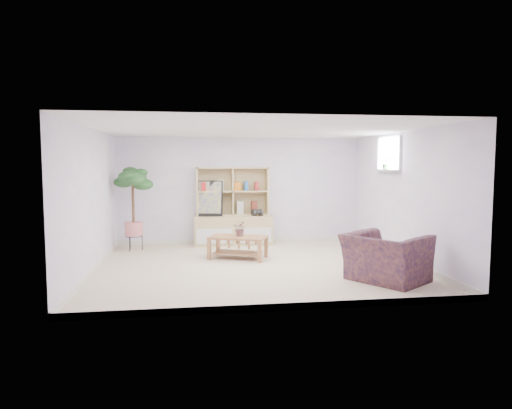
{
  "coord_description": "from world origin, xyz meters",
  "views": [
    {
      "loc": [
        -1.12,
        -7.87,
        1.81
      ],
      "look_at": [
        0.08,
        0.42,
        1.06
      ],
      "focal_mm": 32.0,
      "sensor_mm": 36.0,
      "label": 1
    }
  ],
  "objects": [
    {
      "name": "coffee_table",
      "position": [
        -0.23,
        0.69,
        0.22
      ],
      "size": [
        1.19,
        0.94,
        0.43
      ],
      "primitive_type": null,
      "rotation": [
        0.0,
        0.0,
        -0.4
      ],
      "color": "#98673B",
      "rests_on": "floor"
    },
    {
      "name": "armchair",
      "position": [
        1.84,
        -1.32,
        0.42
      ],
      "size": [
        1.45,
        1.49,
        0.84
      ],
      "primitive_type": "imported",
      "rotation": [
        0.0,
        0.0,
        2.17
      ],
      "color": "#0E0D34",
      "rests_on": "floor"
    },
    {
      "name": "toy_truck",
      "position": [
        0.34,
        2.14,
        0.73
      ],
      "size": [
        0.34,
        0.26,
        0.16
      ],
      "primitive_type": null,
      "rotation": [
        0.0,
        0.0,
        0.16
      ],
      "color": "black",
      "rests_on": "storage_unit"
    },
    {
      "name": "storage_unit",
      "position": [
        -0.18,
        2.24,
        0.87
      ],
      "size": [
        1.73,
        0.58,
        1.73
      ],
      "primitive_type": null,
      "color": "tan",
      "rests_on": "floor"
    },
    {
      "name": "baseboard",
      "position": [
        0.0,
        0.0,
        0.05
      ],
      "size": [
        5.5,
        5.0,
        0.1
      ],
      "primitive_type": null,
      "color": "white",
      "rests_on": "floor"
    },
    {
      "name": "window",
      "position": [
        2.73,
        0.6,
        2.0
      ],
      "size": [
        0.1,
        0.98,
        0.68
      ],
      "primitive_type": null,
      "color": "silver",
      "rests_on": "walls"
    },
    {
      "name": "poster",
      "position": [
        -0.7,
        2.21,
        1.05
      ],
      "size": [
        0.59,
        0.24,
        0.79
      ],
      "primitive_type": null,
      "rotation": [
        0.0,
        0.0,
        -0.19
      ],
      "color": "yellow",
      "rests_on": "storage_unit"
    },
    {
      "name": "table_plant",
      "position": [
        -0.18,
        0.71,
        0.58
      ],
      "size": [
        0.34,
        0.32,
        0.29
      ],
      "primitive_type": "imported",
      "rotation": [
        0.0,
        0.0,
        -0.48
      ],
      "color": "#144B1C",
      "rests_on": "coffee_table"
    },
    {
      "name": "sill_plant",
      "position": [
        2.67,
        0.63,
        1.81
      ],
      "size": [
        0.14,
        0.11,
        0.23
      ],
      "primitive_type": "imported",
      "rotation": [
        0.0,
        0.0,
        -0.09
      ],
      "color": "#1C4620",
      "rests_on": "window_sill"
    },
    {
      "name": "floor",
      "position": [
        0.0,
        0.0,
        0.0
      ],
      "size": [
        5.5,
        5.0,
        0.01
      ],
      "primitive_type": "cube",
      "color": "beige",
      "rests_on": "ground"
    },
    {
      "name": "floor_tree",
      "position": [
        -2.3,
        1.8,
        0.87
      ],
      "size": [
        0.7,
        0.7,
        1.75
      ],
      "primitive_type": null,
      "rotation": [
        0.0,
        0.0,
        0.09
      ],
      "color": "#1C4620",
      "rests_on": "floor"
    },
    {
      "name": "window_sill",
      "position": [
        2.67,
        0.6,
        1.68
      ],
      "size": [
        0.14,
        1.0,
        0.04
      ],
      "primitive_type": "cube",
      "color": "white",
      "rests_on": "walls"
    },
    {
      "name": "ceiling",
      "position": [
        0.0,
        0.0,
        2.4
      ],
      "size": [
        5.5,
        5.0,
        0.01
      ],
      "primitive_type": "cube",
      "color": "white",
      "rests_on": "walls"
    },
    {
      "name": "walls",
      "position": [
        0.0,
        0.0,
        1.2
      ],
      "size": [
        5.51,
        5.01,
        2.4
      ],
      "color": "white",
      "rests_on": "floor"
    }
  ]
}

